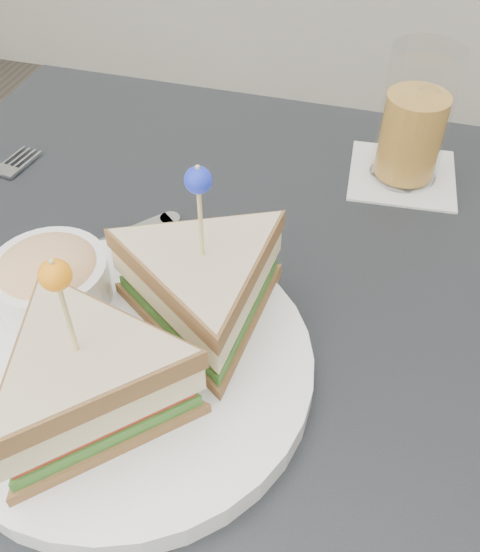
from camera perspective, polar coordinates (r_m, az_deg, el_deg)
name	(u,v)px	position (r m, az deg, el deg)	size (l,w,h in m)	color
table	(227,373)	(0.60, -1.19, -9.02)	(0.80, 0.80, 0.75)	black
plate_meal	(134,333)	(0.48, -9.80, -5.27)	(0.36, 0.36, 0.17)	white
cutlery_knife	(77,257)	(0.62, -14.92, 1.70)	(0.15, 0.17, 0.01)	silver
drink_set	(413,124)	(0.69, 15.79, 13.37)	(0.13, 0.13, 0.15)	silver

